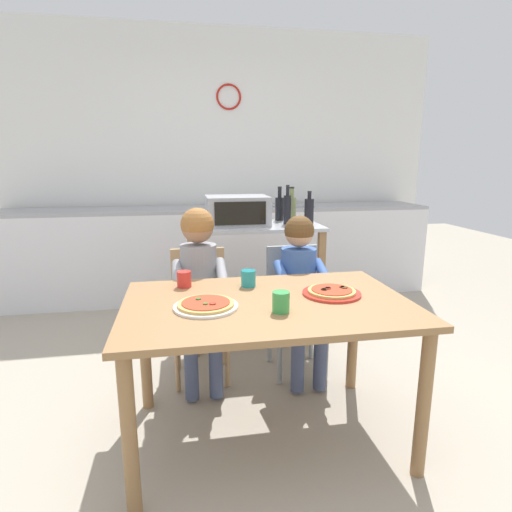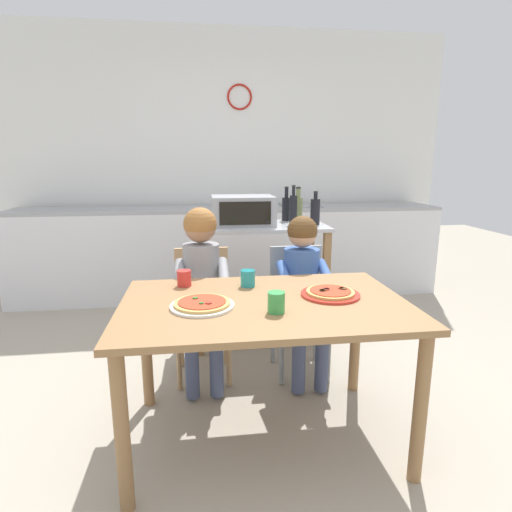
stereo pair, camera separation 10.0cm
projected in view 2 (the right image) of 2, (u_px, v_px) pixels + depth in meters
name	position (u px, v px, depth m)	size (l,w,h in m)	color
ground_plane	(242.00, 345.00, 3.17)	(10.91, 10.91, 0.00)	#A89E8C
back_wall_tiled	(226.00, 163.00, 4.51)	(4.74, 0.14, 2.70)	white
kitchen_counter	(230.00, 251.00, 4.31)	(4.27, 0.60, 1.11)	silver
kitchen_island_cart	(259.00, 265.00, 3.15)	(1.00, 0.53, 0.90)	#B7BABF
toaster_oven	(243.00, 210.00, 3.06)	(0.45, 0.35, 0.21)	#999BA0
bottle_clear_vinegar	(293.00, 209.00, 3.08)	(0.06, 0.06, 0.29)	black
bottle_dark_olive_oil	(315.00, 211.00, 3.07)	(0.07, 0.07, 0.25)	black
bottle_squat_spirits	(298.00, 208.00, 3.19)	(0.07, 0.07, 0.27)	olive
bottle_tall_green_wine	(286.00, 208.00, 3.29)	(0.07, 0.07, 0.27)	black
dining_table	(264.00, 320.00, 1.97)	(1.34, 0.87, 0.72)	olive
dining_chair_left	(203.00, 303.00, 2.66)	(0.36, 0.36, 0.81)	tan
dining_chair_right	(298.00, 300.00, 2.72)	(0.36, 0.36, 0.81)	gray
child_in_grey_shirt	(202.00, 274.00, 2.50)	(0.32, 0.42, 1.08)	#424C6B
child_in_blue_striped_shirt	(304.00, 279.00, 2.56)	(0.32, 0.42, 1.02)	#424C6B
pizza_plate_white	(202.00, 304.00, 1.87)	(0.29, 0.29, 0.03)	white
pizza_plate_red_rimmed	(330.00, 293.00, 2.03)	(0.29, 0.29, 0.03)	red
drinking_cup_green	(276.00, 302.00, 1.80)	(0.08, 0.08, 0.09)	green
drinking_cup_teal	(248.00, 278.00, 2.18)	(0.08, 0.08, 0.09)	teal
drinking_cup_red	(184.00, 278.00, 2.18)	(0.07, 0.07, 0.08)	red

